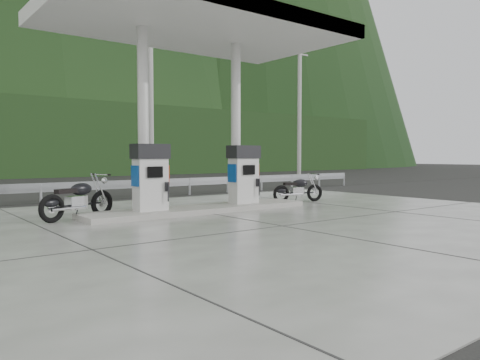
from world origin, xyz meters
TOP-DOWN VIEW (x-y plane):
  - ground at (0.00, 0.00)m, footprint 160.00×160.00m
  - forecourt_apron at (0.00, 0.00)m, footprint 18.00×14.00m
  - pump_island at (0.00, 2.50)m, footprint 7.00×1.40m
  - gas_pump_left at (-1.60, 2.50)m, footprint 0.95×0.55m
  - gas_pump_right at (1.60, 2.50)m, footprint 0.95×0.55m
  - canopy_column_left at (-1.60, 2.90)m, footprint 0.30×0.30m
  - canopy_column_right at (1.60, 2.90)m, footprint 0.30×0.30m
  - canopy_roof at (0.00, 2.50)m, footprint 8.50×5.00m
  - guardrail at (0.00, 8.00)m, footprint 26.00×0.16m
  - road at (0.00, 11.50)m, footprint 60.00×7.00m
  - utility_pole_b at (2.00, 9.50)m, footprint 0.22×0.22m
  - utility_pole_c at (11.00, 9.50)m, footprint 0.22×0.22m
  - tree_band at (0.00, 30.00)m, footprint 80.00×6.00m
  - motorcycle_left at (-3.36, 3.09)m, footprint 2.22×1.35m
  - motorcycle_right at (4.34, 2.85)m, footprint 1.92×1.05m

SIDE VIEW (x-z plane):
  - ground at x=0.00m, z-range 0.00..0.00m
  - road at x=0.00m, z-range 0.00..0.01m
  - forecourt_apron at x=0.00m, z-range 0.00..0.02m
  - pump_island at x=0.00m, z-range 0.02..0.17m
  - motorcycle_right at x=4.34m, z-range 0.02..0.89m
  - motorcycle_left at x=-3.36m, z-range 0.02..1.02m
  - guardrail at x=0.00m, z-range 0.00..1.42m
  - gas_pump_left at x=-1.60m, z-range 0.17..1.97m
  - gas_pump_right at x=1.60m, z-range 0.17..1.97m
  - canopy_column_left at x=-1.60m, z-range 0.17..5.17m
  - canopy_column_right at x=1.60m, z-range 0.17..5.17m
  - tree_band at x=0.00m, z-range 0.00..6.00m
  - utility_pole_b at x=2.00m, z-range 0.00..8.00m
  - utility_pole_c at x=11.00m, z-range 0.00..8.00m
  - canopy_roof at x=0.00m, z-range 5.17..5.57m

